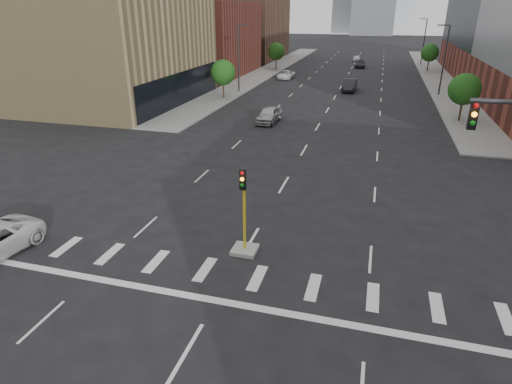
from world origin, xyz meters
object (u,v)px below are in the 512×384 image
at_px(car_mid_right, 350,85).
at_px(car_far_left, 286,75).
at_px(car_distant, 357,59).
at_px(car_deep_right, 360,64).
at_px(median_traffic_signal, 244,235).
at_px(car_near_left, 269,115).

xyz_separation_m(car_mid_right, car_far_left, (-11.27, 8.98, -0.17)).
bearing_deg(car_far_left, car_distant, 75.17).
height_order(car_mid_right, car_deep_right, car_mid_right).
bearing_deg(median_traffic_signal, car_mid_right, 88.15).
relative_size(car_mid_right, car_deep_right, 1.05).
distance_m(car_deep_right, car_distant, 10.25).
bearing_deg(car_near_left, car_far_left, 101.40).
bearing_deg(car_mid_right, car_far_left, 142.50).
bearing_deg(car_near_left, car_deep_right, 84.77).
height_order(median_traffic_signal, car_deep_right, median_traffic_signal).
height_order(car_far_left, car_distant, car_distant).
bearing_deg(car_near_left, car_distant, 87.42).
relative_size(car_near_left, car_mid_right, 0.94).
height_order(car_far_left, car_deep_right, car_deep_right).
height_order(car_near_left, car_mid_right, car_mid_right).
xyz_separation_m(car_far_left, car_distant, (9.94, 28.45, 0.00)).
bearing_deg(car_distant, car_near_left, -99.78).
xyz_separation_m(median_traffic_signal, car_near_left, (-5.19, 25.45, -0.16)).
distance_m(median_traffic_signal, car_deep_right, 73.62).
bearing_deg(car_deep_right, car_far_left, -123.47).
relative_size(car_near_left, car_deep_right, 0.99).
relative_size(car_near_left, car_far_left, 0.99).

